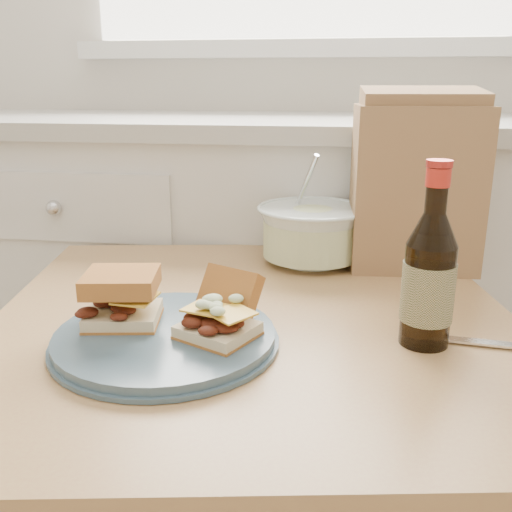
# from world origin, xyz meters

# --- Properties ---
(cabinet_run) EXTENTS (2.50, 0.64, 0.94)m
(cabinet_run) POSITION_xyz_m (-0.00, 1.70, 0.47)
(cabinet_run) COLOR white
(cabinet_run) RESTS_ON ground
(dining_table) EXTENTS (0.94, 0.94, 0.68)m
(dining_table) POSITION_xyz_m (0.03, 1.00, 0.58)
(dining_table) COLOR tan
(dining_table) RESTS_ON ground
(plate) EXTENTS (0.31, 0.31, 0.02)m
(plate) POSITION_xyz_m (-0.08, 0.88, 0.69)
(plate) COLOR #405867
(plate) RESTS_ON dining_table
(sandwich_left) EXTENTS (0.12, 0.11, 0.07)m
(sandwich_left) POSITION_xyz_m (-0.15, 0.91, 0.73)
(sandwich_left) COLOR beige
(sandwich_left) RESTS_ON plate
(sandwich_right) EXTENTS (0.12, 0.16, 0.08)m
(sandwich_right) POSITION_xyz_m (-0.00, 0.90, 0.72)
(sandwich_right) COLOR beige
(sandwich_right) RESTS_ON plate
(coleslaw_bowl) EXTENTS (0.22, 0.22, 0.22)m
(coleslaw_bowl) POSITION_xyz_m (0.10, 1.30, 0.73)
(coleslaw_bowl) COLOR white
(coleslaw_bowl) RESTS_ON dining_table
(beer_bottle) EXTENTS (0.07, 0.07, 0.25)m
(beer_bottle) POSITION_xyz_m (0.27, 0.94, 0.77)
(beer_bottle) COLOR black
(beer_bottle) RESTS_ON dining_table
(paper_bag) EXTENTS (0.25, 0.17, 0.31)m
(paper_bag) POSITION_xyz_m (0.29, 1.31, 0.83)
(paper_bag) COLOR #9A754A
(paper_bag) RESTS_ON dining_table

